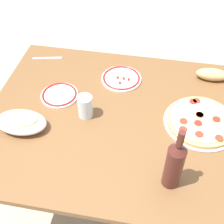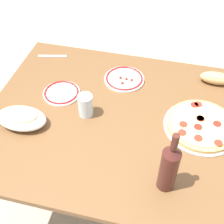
{
  "view_description": "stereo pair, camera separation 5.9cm",
  "coord_description": "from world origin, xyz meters",
  "views": [
    {
      "loc": [
        0.18,
        -1.0,
        1.82
      ],
      "look_at": [
        0.0,
        0.0,
        0.77
      ],
      "focal_mm": 48.98,
      "sensor_mm": 36.0,
      "label": 1
    },
    {
      "loc": [
        0.24,
        -0.99,
        1.82
      ],
      "look_at": [
        0.0,
        0.0,
        0.77
      ],
      "focal_mm": 48.98,
      "sensor_mm": 36.0,
      "label": 2
    }
  ],
  "objects": [
    {
      "name": "wine_bottle",
      "position": [
        0.29,
        -0.31,
        0.86
      ],
      "size": [
        0.07,
        0.07,
        0.31
      ],
      "color": "#471E19",
      "rests_on": "dining_table"
    },
    {
      "name": "bread_loaf",
      "position": [
        0.48,
        0.37,
        0.77
      ],
      "size": [
        0.17,
        0.07,
        0.07
      ],
      "primitive_type": "ellipsoid",
      "color": "tan",
      "rests_on": "dining_table"
    },
    {
      "name": "water_glass",
      "position": [
        -0.13,
        -0.01,
        0.8
      ],
      "size": [
        0.07,
        0.07,
        0.12
      ],
      "primitive_type": "cylinder",
      "color": "silver",
      "rests_on": "dining_table"
    },
    {
      "name": "pepperoni_pizza",
      "position": [
        0.42,
        0.03,
        0.75
      ],
      "size": [
        0.35,
        0.35,
        0.03
      ],
      "color": "#B7B7BC",
      "rests_on": "dining_table"
    },
    {
      "name": "dining_table",
      "position": [
        0.0,
        0.0,
        0.63
      ],
      "size": [
        1.22,
        1.03,
        0.74
      ],
      "color": "brown",
      "rests_on": "ground"
    },
    {
      "name": "ground_plane",
      "position": [
        0.0,
        0.0,
        0.0
      ],
      "size": [
        8.0,
        8.0,
        0.0
      ],
      "primitive_type": "plane",
      "color": "tan",
      "rests_on": "ground"
    },
    {
      "name": "baked_pasta_dish",
      "position": [
        -0.4,
        -0.14,
        0.78
      ],
      "size": [
        0.24,
        0.15,
        0.08
      ],
      "color": "white",
      "rests_on": "dining_table"
    },
    {
      "name": "side_plate_near",
      "position": [
        -0.0,
        0.28,
        0.75
      ],
      "size": [
        0.22,
        0.22,
        0.02
      ],
      "color": "white",
      "rests_on": "dining_table"
    },
    {
      "name": "side_plate_far",
      "position": [
        -0.29,
        0.09,
        0.75
      ],
      "size": [
        0.19,
        0.19,
        0.02
      ],
      "color": "white",
      "rests_on": "dining_table"
    },
    {
      "name": "fork_left",
      "position": [
        -0.46,
        0.39,
        0.74
      ],
      "size": [
        0.17,
        0.05,
        0.0
      ],
      "primitive_type": "cube",
      "rotation": [
        0.0,
        0.0,
        0.22
      ],
      "color": "#B7B7BC",
      "rests_on": "dining_table"
    }
  ]
}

